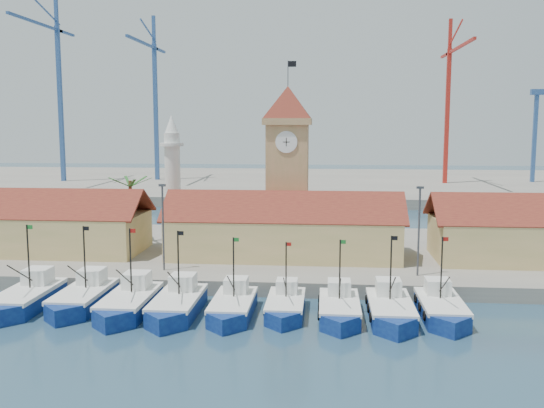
# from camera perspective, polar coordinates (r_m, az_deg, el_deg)

# --- Properties ---
(ground) EXTENTS (400.00, 400.00, 0.00)m
(ground) POSITION_cam_1_polar(r_m,az_deg,el_deg) (51.43, -0.43, -11.32)
(ground) COLOR #1B354A
(ground) RESTS_ON ground
(quay) EXTENTS (140.00, 32.00, 1.50)m
(quay) POSITION_cam_1_polar(r_m,az_deg,el_deg) (74.30, 1.36, -4.79)
(quay) COLOR gray
(quay) RESTS_ON ground
(terminal) EXTENTS (240.00, 80.00, 2.00)m
(terminal) POSITION_cam_1_polar(r_m,az_deg,el_deg) (159.27, 3.37, 1.91)
(terminal) COLOR gray
(terminal) RESTS_ON ground
(boat_0) EXTENTS (3.86, 10.57, 8.00)m
(boat_0) POSITION_cam_1_polar(r_m,az_deg,el_deg) (59.78, -22.20, -8.35)
(boat_0) COLOR navy
(boat_0) RESTS_ON ground
(boat_1) EXTENTS (3.78, 10.35, 7.83)m
(boat_1) POSITION_cam_1_polar(r_m,az_deg,el_deg) (58.23, -17.44, -8.57)
(boat_1) COLOR navy
(boat_1) RESTS_ON ground
(boat_2) EXTENTS (3.81, 10.45, 7.91)m
(boat_2) POSITION_cam_1_polar(r_m,az_deg,el_deg) (55.55, -13.36, -9.20)
(boat_2) COLOR navy
(boat_2) RESTS_ON ground
(boat_3) EXTENTS (3.75, 10.26, 7.77)m
(boat_3) POSITION_cam_1_polar(r_m,az_deg,el_deg) (54.28, -8.97, -9.50)
(boat_3) COLOR navy
(boat_3) RESTS_ON ground
(boat_4) EXTENTS (3.48, 9.53, 7.21)m
(boat_4) POSITION_cam_1_polar(r_m,az_deg,el_deg) (53.49, -3.75, -9.74)
(boat_4) COLOR navy
(boat_4) RESTS_ON ground
(boat_5) EXTENTS (3.23, 8.86, 6.70)m
(boat_5) POSITION_cam_1_polar(r_m,az_deg,el_deg) (53.78, 1.27, -9.69)
(boat_5) COLOR navy
(boat_5) RESTS_ON ground
(boat_6) EXTENTS (3.44, 9.43, 7.14)m
(boat_6) POSITION_cam_1_polar(r_m,az_deg,el_deg) (53.08, 6.37, -9.92)
(boat_6) COLOR navy
(boat_6) RESTS_ON ground
(boat_7) EXTENTS (3.66, 10.03, 7.59)m
(boat_7) POSITION_cam_1_polar(r_m,az_deg,el_deg) (53.25, 11.12, -9.91)
(boat_7) COLOR navy
(boat_7) RESTS_ON ground
(boat_8) EXTENTS (3.58, 9.80, 7.41)m
(boat_8) POSITION_cam_1_polar(r_m,az_deg,el_deg) (54.67, 15.70, -9.61)
(boat_8) COLOR navy
(boat_8) RESTS_ON ground
(hall_left) EXTENTS (31.20, 10.13, 7.61)m
(hall_left) POSITION_cam_1_polar(r_m,az_deg,el_deg) (78.67, -22.81, -2.29)
(hall_left) COLOR #D8B376
(hall_left) RESTS_ON quay
(hall_center) EXTENTS (27.04, 10.13, 7.61)m
(hall_center) POSITION_cam_1_polar(r_m,az_deg,el_deg) (69.75, 1.15, -2.89)
(hall_center) COLOR #D8B376
(hall_center) RESTS_ON quay
(clock_tower) EXTENTS (5.80, 5.80, 22.70)m
(clock_tower) POSITION_cam_1_polar(r_m,az_deg,el_deg) (74.72, 1.48, 3.97)
(clock_tower) COLOR tan
(clock_tower) RESTS_ON quay
(minaret) EXTENTS (3.00, 3.00, 16.30)m
(minaret) POSITION_cam_1_polar(r_m,az_deg,el_deg) (79.23, -9.33, 2.46)
(minaret) COLOR silver
(minaret) RESTS_ON quay
(palm_tree) EXTENTS (5.60, 5.03, 8.39)m
(palm_tree) POSITION_cam_1_polar(r_m,az_deg,el_deg) (79.11, -13.15, -0.19)
(palm_tree) COLOR brown
(palm_tree) RESTS_ON quay
(lamp_posts) EXTENTS (80.70, 0.25, 9.03)m
(lamp_posts) POSITION_cam_1_polar(r_m,az_deg,el_deg) (61.43, 1.11, -1.96)
(lamp_posts) COLOR #3F3F44
(lamp_posts) RESTS_ON quay
(crane_blue_far) EXTENTS (1.00, 34.01, 45.97)m
(crane_blue_far) POSITION_cam_1_polar(r_m,az_deg,el_deg) (163.87, -19.61, 10.97)
(crane_blue_far) COLOR #2E538F
(crane_blue_far) RESTS_ON terminal
(crane_blue_near) EXTENTS (1.00, 31.84, 42.08)m
(crane_blue_near) POSITION_cam_1_polar(r_m,az_deg,el_deg) (161.61, -11.06, 10.49)
(crane_blue_near) COLOR #2E538F
(crane_blue_near) RESTS_ON terminal
(crane_red_right) EXTENTS (1.00, 35.44, 39.73)m
(crane_red_right) POSITION_cam_1_polar(r_m,az_deg,el_deg) (154.58, 16.37, 10.09)
(crane_red_right) COLOR #B3241B
(crane_red_right) RESTS_ON terminal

